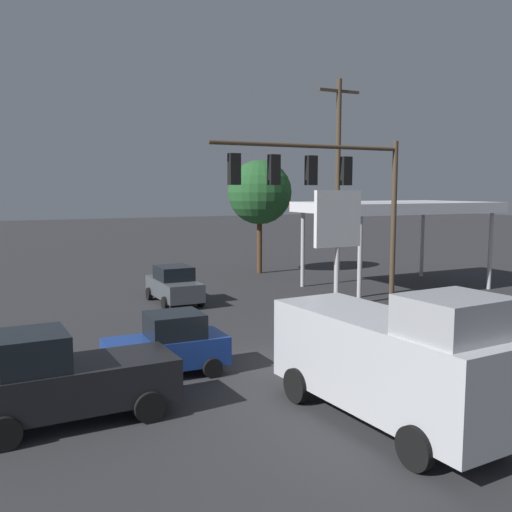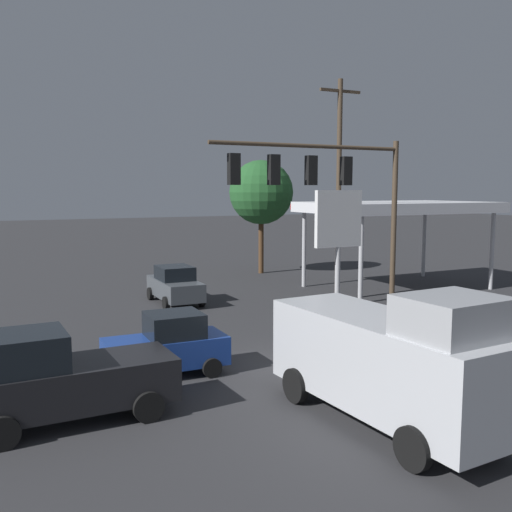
# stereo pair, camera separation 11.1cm
# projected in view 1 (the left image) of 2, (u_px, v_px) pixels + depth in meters

# --- Properties ---
(ground_plane) EXTENTS (200.00, 200.00, 0.00)m
(ground_plane) POSITION_uv_depth(u_px,v_px,m) (283.00, 366.00, 18.96)
(ground_plane) COLOR #2D2D30
(traffic_signal_assembly) EXTENTS (7.48, 0.43, 7.61)m
(traffic_signal_assembly) POSITION_uv_depth(u_px,v_px,m) (328.00, 191.00, 19.86)
(traffic_signal_assembly) COLOR #473828
(traffic_signal_assembly) RESTS_ON ground
(utility_pole) EXTENTS (2.40, 0.26, 11.42)m
(utility_pole) POSITION_uv_depth(u_px,v_px,m) (338.00, 186.00, 29.51)
(utility_pole) COLOR #473828
(utility_pole) RESTS_ON ground
(gas_station_canopy) EXTENTS (10.59, 6.90, 5.11)m
(gas_station_canopy) POSITION_uv_depth(u_px,v_px,m) (396.00, 208.00, 33.51)
(gas_station_canopy) COLOR silver
(gas_station_canopy) RESTS_ON ground
(price_sign) EXTENTS (2.40, 0.27, 5.81)m
(price_sign) POSITION_uv_depth(u_px,v_px,m) (338.00, 225.00, 26.01)
(price_sign) COLOR #B7B7BC
(price_sign) RESTS_ON ground
(hatchback_crossing) EXTENTS (3.84, 2.03, 1.97)m
(hatchback_crossing) POSITION_uv_depth(u_px,v_px,m) (168.00, 345.00, 18.01)
(hatchback_crossing) COLOR navy
(hatchback_crossing) RESTS_ON ground
(delivery_truck) EXTENTS (2.89, 6.93, 3.58)m
(delivery_truck) POSITION_uv_depth(u_px,v_px,m) (390.00, 359.00, 14.07)
(delivery_truck) COLOR silver
(delivery_truck) RESTS_ON ground
(pickup_parked) EXTENTS (5.25, 2.37, 2.40)m
(pickup_parked) POSITION_uv_depth(u_px,v_px,m) (65.00, 379.00, 14.29)
(pickup_parked) COLOR black
(pickup_parked) RESTS_ON ground
(sedan_far) EXTENTS (2.09, 4.41, 1.93)m
(sedan_far) POSITION_uv_depth(u_px,v_px,m) (174.00, 285.00, 29.36)
(sedan_far) COLOR #474C51
(sedan_far) RESTS_ON ground
(street_tree) EXTENTS (4.44, 4.44, 7.87)m
(street_tree) POSITION_uv_depth(u_px,v_px,m) (260.00, 193.00, 39.39)
(street_tree) COLOR #4C331E
(street_tree) RESTS_ON ground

